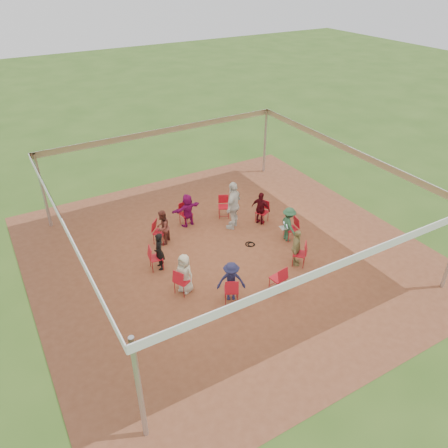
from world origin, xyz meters
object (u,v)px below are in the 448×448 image
chair_3 (186,214)px  person_seated_2 (188,210)px  chair_9 (299,254)px  person_seated_6 (231,281)px  chair_2 (224,207)px  chair_5 (156,258)px  chair_0 (291,229)px  cable_coil (250,244)px  standing_person (233,205)px  person_seated_5 (185,273)px  laptop (284,226)px  person_seated_7 (296,248)px  chair_4 (160,232)px  person_seated_3 (162,227)px  chair_8 (278,278)px  chair_7 (231,290)px  chair_1 (262,212)px  chair_6 (182,281)px  person_seated_0 (289,224)px  person_seated_1 (261,208)px  person_seated_4 (159,251)px

chair_3 → person_seated_2: bearing=90.0°
chair_9 → person_seated_6: person_seated_6 is taller
chair_2 → chair_5: same height
chair_0 → chair_5: bearing=90.0°
cable_coil → standing_person: bearing=86.5°
person_seated_5 → laptop: bearing=72.7°
person_seated_7 → standing_person: standing_person is taller
chair_4 → person_seated_3: person_seated_3 is taller
chair_4 → person_seated_2: person_seated_2 is taller
chair_8 → person_seated_3: size_ratio=0.67×
person_seated_3 → standing_person: (2.77, -0.33, 0.29)m
chair_5 → laptop: (4.68, -0.77, 0.18)m
chair_7 → cable_coil: chair_7 is taller
chair_3 → chair_5: (-2.10, -2.08, 0.00)m
person_seated_7 → person_seated_5: bearing=126.0°
chair_0 → chair_1: 1.55m
chair_4 → person_seated_6: 3.98m
person_seated_7 → chair_1: bearing=34.1°
chair_1 → chair_8: size_ratio=1.00×
chair_1 → laptop: (-0.05, -1.49, 0.18)m
chair_1 → chair_6: 5.03m
chair_7 → person_seated_0: 3.98m
person_seated_2 → chair_2: bearing=166.3°
person_seated_0 → person_seated_1: (-0.22, 1.46, 0.00)m
chair_1 → person_seated_4: 4.68m
chair_7 → person_seated_6: (0.06, 0.11, 0.22)m
person_seated_1 → cable_coil: (-1.14, -1.06, -0.65)m
chair_0 → person_seated_1: bearing=22.3°
chair_4 → person_seated_4: size_ratio=0.67×
person_seated_1 → person_seated_3: (-3.82, 0.63, 0.00)m
chair_8 → person_seated_0: 2.90m
chair_7 → cable_coil: size_ratio=2.57×
person_seated_1 → person_seated_7: (-0.46, -2.78, 0.00)m
chair_0 → chair_4: 4.78m
chair_0 → person_seated_3: person_seated_3 is taller
chair_4 → chair_7: bearing=54.0°
chair_5 → person_seated_6: bearing=37.9°
chair_0 → chair_3: same height
chair_1 → person_seated_6: bearing=107.5°
chair_5 → person_seated_2: bearing=142.1°
laptop → chair_8: bearing=148.8°
chair_0 → person_seated_6: person_seated_6 is taller
person_seated_7 → person_seated_4: bearing=108.0°
person_seated_6 → chair_9: bearing=34.1°
laptop → cable_coil: bearing=81.7°
chair_0 → person_seated_0: (-0.12, 0.02, 0.22)m
chair_2 → person_seated_5: size_ratio=0.67×
chair_1 → person_seated_1: bearing=90.0°
chair_3 → chair_7: 4.78m
standing_person → chair_6: bearing=-0.2°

